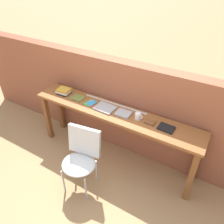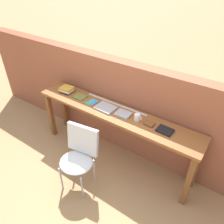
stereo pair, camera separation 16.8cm
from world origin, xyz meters
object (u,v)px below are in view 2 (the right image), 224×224
at_px(book_open_centre, 106,108).
at_px(book_repair_rightmost, 165,130).
at_px(chair_white_moulded, 79,154).
at_px(magazine_cycling, 80,97).
at_px(mug, 137,117).
at_px(book_stack_leftmost, 67,90).
at_px(pamphlet_pile_colourful, 92,102).
at_px(leather_journal_brown, 149,124).

bearing_deg(book_open_centre, book_repair_rightmost, 3.08).
xyz_separation_m(chair_white_moulded, book_repair_rightmost, (0.86, 0.66, 0.36)).
distance_m(magazine_cycling, mug, 1.00).
bearing_deg(chair_white_moulded, book_stack_leftmost, 140.08).
height_order(book_stack_leftmost, pamphlet_pile_colourful, book_stack_leftmost).
bearing_deg(pamphlet_pile_colourful, book_stack_leftmost, 178.22).
xyz_separation_m(book_stack_leftmost, pamphlet_pile_colourful, (0.52, -0.02, -0.04)).
bearing_deg(magazine_cycling, book_repair_rightmost, -0.47).
bearing_deg(chair_white_moulded, magazine_cycling, 128.40).
relative_size(chair_white_moulded, book_repair_rightmost, 4.55).
xyz_separation_m(magazine_cycling, mug, (1.00, -0.01, 0.04)).
bearing_deg(book_repair_rightmost, pamphlet_pile_colourful, -176.68).
distance_m(magazine_cycling, book_repair_rightmost, 1.38).
bearing_deg(leather_journal_brown, chair_white_moulded, -132.49).
bearing_deg(book_stack_leftmost, book_repair_rightmost, -0.27).
xyz_separation_m(book_stack_leftmost, magazine_cycling, (0.27, -0.00, -0.04)).
bearing_deg(pamphlet_pile_colourful, book_open_centre, -1.19).
xyz_separation_m(magazine_cycling, pamphlet_pile_colourful, (0.25, -0.02, -0.00)).
bearing_deg(chair_white_moulded, mug, 54.36).
bearing_deg(book_stack_leftmost, leather_journal_brown, 0.00).
bearing_deg(book_open_centre, leather_journal_brown, 4.04).
relative_size(pamphlet_pile_colourful, leather_journal_brown, 1.41).
bearing_deg(chair_white_moulded, leather_journal_brown, 46.06).
bearing_deg(magazine_cycling, book_open_centre, -2.52).
xyz_separation_m(mug, leather_journal_brown, (0.17, 0.01, -0.03)).
distance_m(book_stack_leftmost, book_repair_rightmost, 1.65).
bearing_deg(mug, book_repair_rightmost, -0.08).
bearing_deg(book_open_centre, chair_white_moulded, -85.34).
distance_m(mug, book_repair_rightmost, 0.39).
relative_size(pamphlet_pile_colourful, book_open_centre, 0.66).
bearing_deg(mug, book_open_centre, -178.40).
distance_m(chair_white_moulded, mug, 0.90).
height_order(magazine_cycling, book_repair_rightmost, book_repair_rightmost).
xyz_separation_m(pamphlet_pile_colourful, leather_journal_brown, (0.92, 0.02, 0.01)).
xyz_separation_m(book_open_centre, mug, (0.50, 0.01, 0.03)).
bearing_deg(book_stack_leftmost, pamphlet_pile_colourful, -1.78).
xyz_separation_m(book_stack_leftmost, book_open_centre, (0.77, -0.02, -0.03)).
relative_size(magazine_cycling, book_repair_rightmost, 0.97).
height_order(chair_white_moulded, mug, mug).
bearing_deg(book_stack_leftmost, mug, -0.33).
height_order(magazine_cycling, mug, mug).
bearing_deg(book_repair_rightmost, mug, -177.17).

